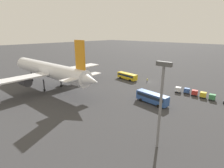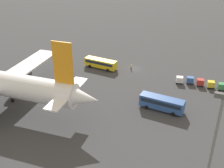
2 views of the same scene
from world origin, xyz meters
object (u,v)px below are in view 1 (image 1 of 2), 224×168
(shuttle_bus_far, at_px, (152,97))
(worker_person, at_px, (147,80))
(shuttle_bus_near, at_px, (127,76))
(cargo_cart_red, at_px, (195,93))
(cargo_cart_white, at_px, (178,89))
(cargo_cart_green, at_px, (212,97))
(cargo_cart_blue, at_px, (187,91))
(cargo_cart_yellow, at_px, (203,95))
(airplane, at_px, (49,70))

(shuttle_bus_far, xyz_separation_m, worker_person, (14.12, -19.99, -1.16))
(shuttle_bus_near, distance_m, cargo_cart_red, 31.29)
(shuttle_bus_far, height_order, cargo_cart_red, shuttle_bus_far)
(cargo_cart_white, bearing_deg, shuttle_bus_near, -3.70)
(shuttle_bus_far, height_order, worker_person, shuttle_bus_far)
(shuttle_bus_far, height_order, cargo_cart_green, shuttle_bus_far)
(cargo_cart_green, xyz_separation_m, cargo_cart_blue, (8.65, -0.91, 0.00))
(cargo_cart_red, bearing_deg, cargo_cart_blue, -8.43)
(cargo_cart_green, relative_size, cargo_cart_yellow, 1.00)
(cargo_cart_yellow, bearing_deg, worker_person, -9.14)
(shuttle_bus_far, bearing_deg, cargo_cart_white, -90.81)
(airplane, relative_size, shuttle_bus_near, 4.98)
(shuttle_bus_near, bearing_deg, cargo_cart_green, -175.99)
(shuttle_bus_near, relative_size, worker_person, 6.31)
(worker_person, bearing_deg, cargo_cart_green, 171.35)
(cargo_cart_yellow, bearing_deg, cargo_cart_blue, -6.79)
(cargo_cart_red, bearing_deg, cargo_cart_white, 4.91)
(cargo_cart_yellow, height_order, cargo_cart_red, same)
(cargo_cart_green, height_order, cargo_cart_white, same)
(shuttle_bus_near, xyz_separation_m, worker_person, (-9.46, -2.56, -0.95))
(cargo_cart_yellow, bearing_deg, shuttle_bus_near, -2.37)
(cargo_cart_green, distance_m, cargo_cart_white, 11.53)
(cargo_cart_yellow, bearing_deg, cargo_cart_green, 175.58)
(airplane, distance_m, cargo_cart_yellow, 57.53)
(airplane, xyz_separation_m, cargo_cart_green, (-51.64, -29.69, -6.16))
(worker_person, height_order, cargo_cart_white, cargo_cart_white)
(shuttle_bus_far, bearing_deg, cargo_cart_green, -124.30)
(shuttle_bus_near, relative_size, shuttle_bus_far, 0.99)
(shuttle_bus_far, distance_m, cargo_cart_green, 20.76)
(worker_person, bearing_deg, cargo_cart_white, 165.29)
(shuttle_bus_far, xyz_separation_m, cargo_cart_green, (-13.45, -15.80, -0.83))
(airplane, bearing_deg, cargo_cart_yellow, -150.54)
(worker_person, xyz_separation_m, cargo_cart_green, (-27.57, 4.20, 0.32))
(worker_person, xyz_separation_m, cargo_cart_yellow, (-24.68, 3.97, 0.32))
(shuttle_bus_far, xyz_separation_m, cargo_cart_blue, (-4.80, -16.71, -0.83))
(airplane, height_order, cargo_cart_red, airplane)
(airplane, height_order, shuttle_bus_far, airplane)
(shuttle_bus_near, bearing_deg, shuttle_bus_far, 150.05)
(worker_person, height_order, cargo_cart_green, cargo_cart_green)
(cargo_cart_green, bearing_deg, shuttle_bus_far, 49.60)
(worker_person, bearing_deg, shuttle_bus_near, 15.14)
(cargo_cart_white, bearing_deg, cargo_cart_blue, -162.26)
(cargo_cart_green, bearing_deg, worker_person, -8.65)
(cargo_cart_blue, distance_m, cargo_cart_white, 3.03)
(airplane, bearing_deg, cargo_cart_blue, -146.63)
(cargo_cart_yellow, xyz_separation_m, cargo_cart_blue, (5.77, -0.69, 0.00))
(worker_person, bearing_deg, cargo_cart_blue, 170.15)
(cargo_cart_red, bearing_deg, worker_person, -9.67)
(airplane, distance_m, worker_person, 42.07)
(shuttle_bus_near, distance_m, cargo_cart_green, 37.07)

